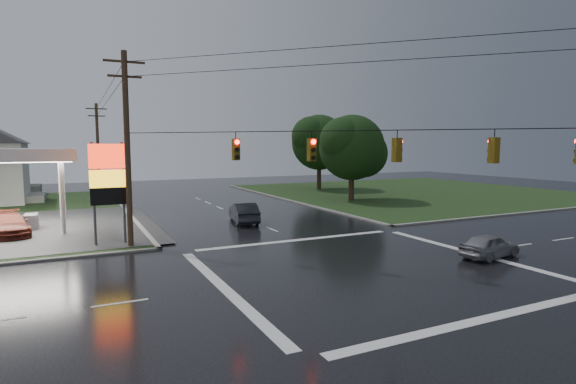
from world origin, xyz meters
name	(u,v)px	position (x,y,z in m)	size (l,w,h in m)	color
ground	(365,268)	(0.00, 0.00, 0.00)	(120.00, 120.00, 0.00)	black
grass_ne	(414,192)	(26.00, 26.00, 0.04)	(36.00, 36.00, 0.08)	black
pylon_sign	(108,177)	(-10.50, 10.50, 4.01)	(2.00, 0.35, 6.00)	#59595E
utility_pole_nw	(127,147)	(-9.50, 9.50, 5.72)	(2.20, 0.32, 11.00)	#382619
utility_pole_n	(98,148)	(-9.50, 38.00, 5.47)	(2.20, 0.32, 10.50)	#382619
traffic_signals	(368,131)	(0.02, -0.02, 6.48)	(26.87, 26.87, 1.47)	black
tree_ne_near	(353,148)	(14.14, 21.99, 5.56)	(7.99, 6.80, 8.98)	black
tree_ne_far	(320,143)	(17.15, 33.99, 6.18)	(8.46, 7.20, 9.80)	black
car_north	(244,212)	(-0.80, 14.40, 0.77)	(1.64, 4.69, 1.54)	black
car_crossing	(490,246)	(6.99, -1.18, 0.63)	(1.48, 3.68, 1.25)	slate
car_pump	(9,225)	(-16.14, 16.22, 0.74)	(2.08, 5.11, 1.48)	#5D1F15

